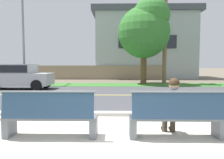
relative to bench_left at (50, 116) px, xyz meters
name	(u,v)px	position (x,y,z in m)	size (l,w,h in m)	color
ground_plane	(115,91)	(1.30, 7.59, -0.46)	(140.00, 140.00, 0.00)	#665B4C
sidewalk_pavement	(113,138)	(1.30, -0.01, -0.45)	(44.00, 3.60, 0.01)	beige
curb_edge	(114,114)	(1.30, 1.94, -0.40)	(44.00, 0.30, 0.11)	#ADA89E
street_asphalt	(115,95)	(1.30, 6.09, -0.46)	(52.00, 8.00, 0.01)	#424247
road_centre_line	(115,95)	(1.30, 6.09, -0.45)	(48.00, 0.14, 0.01)	#E0CC4C
far_verge_grass	(115,85)	(1.30, 11.39, -0.45)	(48.00, 2.80, 0.02)	#38702D
bench_left	(50,116)	(0.00, 0.00, 0.00)	(1.92, 0.48, 1.01)	slate
bench_right	(177,117)	(2.60, 0.00, 0.00)	(1.92, 0.48, 1.01)	slate
seated_person_blue	(172,105)	(2.55, 0.17, 0.22)	(0.52, 0.68, 1.25)	#47382D
car_silver_far	(15,75)	(-4.79, 8.49, 0.39)	(4.30, 1.86, 1.54)	#B2B5BC
streetlamp	(24,24)	(-5.32, 11.17, 3.95)	(0.24, 2.10, 7.79)	gray
shade_tree_far_left	(146,29)	(3.62, 12.12, 3.79)	(3.96, 3.96, 6.54)	brown
garden_wall	(99,72)	(-0.40, 17.04, 0.24)	(13.00, 0.36, 1.40)	gray
house_across_street	(143,45)	(4.48, 20.24, 3.31)	(11.22, 6.91, 7.44)	#A3ADB2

